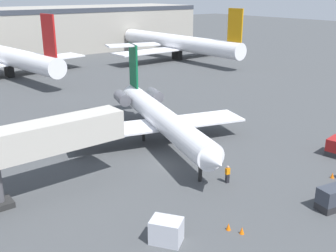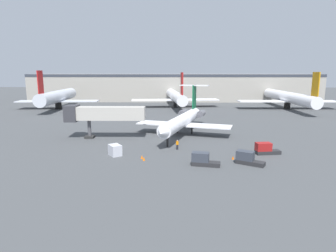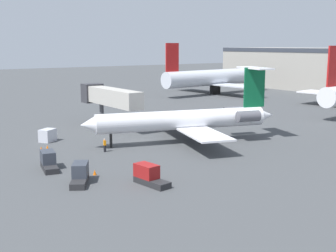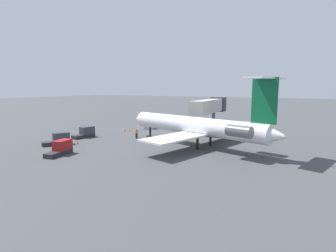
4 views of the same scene
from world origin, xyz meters
name	(u,v)px [view 1 (image 1 of 4)]	position (x,y,z in m)	size (l,w,h in m)	color
ground_plane	(169,165)	(0.00, 0.00, -0.05)	(400.00, 400.00, 0.10)	#424447
regional_jet	(159,115)	(3.01, 5.61, 3.24)	(20.52, 27.34, 10.07)	white
jet_bridge	(22,144)	(-13.66, 1.74, 4.94)	(15.84, 3.25, 6.64)	#B7B2A8
ground_crew_marshaller	(228,174)	(1.72, -6.52, 0.86)	(0.43, 0.31, 1.69)	black
baggage_tug_trailing	(335,199)	(5.34, -14.99, 0.84)	(4.19, 2.14, 1.90)	#262628
cargo_container_uld	(166,231)	(-8.22, -10.35, 0.87)	(2.52, 2.67, 1.74)	silver
traffic_cone_near	(242,230)	(-3.32, -12.92, 0.28)	(0.36, 0.36, 0.55)	orange
traffic_cone_mid	(228,227)	(-3.73, -11.98, 0.28)	(0.36, 0.36, 0.55)	orange
traffic_cone_far	(332,175)	(10.21, -11.87, 0.28)	(0.36, 0.36, 0.55)	orange
parked_airliner_west_mid	(8,57)	(0.99, 53.97, 4.12)	(33.28, 39.19, 13.05)	white
parked_airliner_centre	(178,43)	(41.56, 49.96, 4.17)	(35.53, 42.23, 13.16)	white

